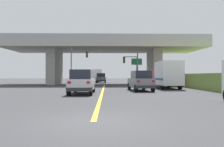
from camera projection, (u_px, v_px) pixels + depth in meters
ground at (105, 84)px, 38.55m from camera, size 160.00×160.00×0.00m
overpass_bridge at (105, 52)px, 38.60m from camera, size 32.97×10.63×7.90m
lane_divider_stripe at (103, 91)px, 21.41m from camera, size 0.20×28.06×0.01m
suv_lead at (82, 82)px, 18.61m from camera, size 1.94×4.65×2.02m
suv_crossing at (140, 81)px, 22.41m from camera, size 2.20×4.88×2.02m
box_truck at (167, 75)px, 26.41m from camera, size 2.33×6.51×3.17m
sedan_oncoming at (101, 78)px, 46.63m from camera, size 2.02×4.60×2.02m
traffic_signal_nearside at (133, 65)px, 33.35m from camera, size 2.30×0.36×5.09m
traffic_signal_farside at (77, 61)px, 33.69m from camera, size 2.63×0.36×5.86m
highway_sign at (137, 65)px, 36.23m from camera, size 1.76×0.17×4.50m
semi_truck_distant at (98, 75)px, 56.85m from camera, size 2.33×6.70×3.07m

